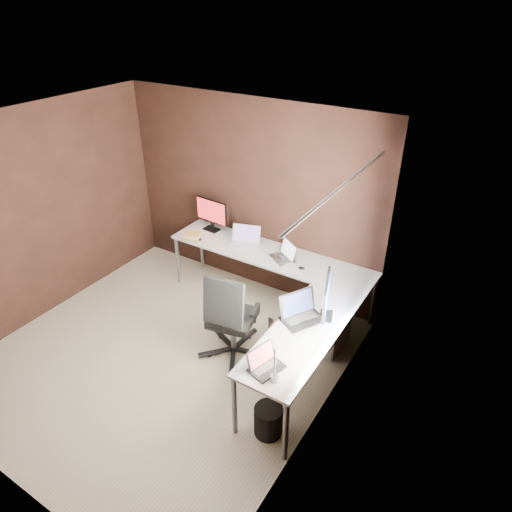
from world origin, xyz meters
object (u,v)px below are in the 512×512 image
Objects in this scene: monitor_left at (212,213)px; desk_lamp at (272,342)px; laptop_white at (245,241)px; laptop_silver at (285,255)px; drawer_pedestal at (326,322)px; book_stack at (193,236)px; office_chair at (232,331)px; laptop_black_big at (300,313)px; wastebasket at (268,420)px; monitor_right at (326,296)px; laptop_black_small at (265,364)px.

monitor_left is 0.92× the size of desk_lamp.
laptop_white is 0.59m from laptop_silver.
drawer_pedestal is at bearing 108.95° from desk_lamp.
laptop_white is 0.71m from book_stack.
office_chair reaches higher than drawer_pedestal.
book_stack is at bearing 98.40° from laptop_black_big.
wastebasket is (-0.01, -0.02, -0.92)m from desk_lamp.
wastebasket is at bearing -86.39° from desk_lamp.
laptop_silver is 2.01m from wastebasket.
monitor_right is at bearing -15.22° from book_stack.
wastebasket is at bearing -50.93° from office_chair.
laptop_black_big is at bearing -2.54° from office_chair.
office_chair reaches higher than wastebasket.
laptop_black_big is at bearing 108.19° from monitor_right.
office_chair reaches higher than laptop_black_small.
book_stack is 2.65m from wastebasket.
drawer_pedestal is at bearing -33.47° from laptop_white.
monitor_right is 1.30× the size of laptop_silver.
laptop_black_small is at bearing -70.28° from laptop_white.
monitor_left is at bearing 150.95° from laptop_white.
laptop_white is 1.29m from office_chair.
monitor_left is 1.87× the size of book_stack.
desk_lamp is at bearing -49.76° from office_chair.
laptop_silver reaches higher than book_stack.
desk_lamp is at bearing 77.80° from wastebasket.
drawer_pedestal is at bearing -1.77° from monitor_right.
drawer_pedestal is 1.58m from desk_lamp.
laptop_black_big is at bearing -19.94° from laptop_silver.
monitor_left is at bearing -154.51° from laptop_silver.
desk_lamp is (0.81, -1.71, 0.29)m from laptop_silver.
laptop_black_big is 0.86m from desk_lamp.
desk_lamp reaches higher than wastebasket.
monitor_left is 2.27m from monitor_right.
desk_lamp reaches higher than monitor_left.
wastebasket is at bearing -39.57° from monitor_left.
monitor_right is at bearing 102.15° from desk_lamp.
laptop_black_big is (-0.06, -0.58, 0.49)m from drawer_pedestal.
drawer_pedestal is 0.76m from laptop_black_big.
laptop_black_small is at bearing -90.25° from drawer_pedestal.
laptop_silver is at bearing 65.73° from laptop_black_big.
desk_lamp is at bearing -39.12° from monitor_left.
laptop_white reaches higher than drawer_pedestal.
monitor_right is at bearing 7.27° from laptop_black_small.
office_chair is at bearing 129.13° from laptop_black_big.
drawer_pedestal is 1.24× the size of laptop_black_big.
office_chair is at bearing -60.34° from laptop_silver.
drawer_pedestal is at bearing 9.09° from laptop_silver.
monitor_left is 0.46× the size of office_chair.
monitor_right reaches higher than laptop_black_small.
monitor_left is at bearing 80.04° from book_stack.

